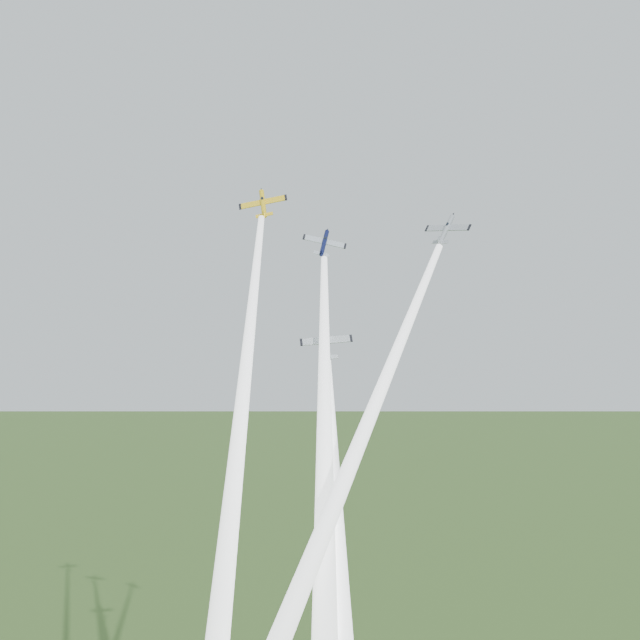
{
  "coord_description": "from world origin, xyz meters",
  "views": [
    {
      "loc": [
        34.36,
        -110.71,
        89.27
      ],
      "look_at": [
        0.0,
        -6.0,
        92.0
      ],
      "focal_mm": 45.0,
      "sensor_mm": 36.0,
      "label": 1
    }
  ],
  "objects_px": {
    "plane_navy": "(324,243)",
    "plane_silver_low": "(327,342)",
    "plane_yellow": "(263,204)",
    "plane_silver_right": "(446,229)"
  },
  "relations": [
    {
      "from": "plane_navy",
      "to": "plane_silver_right",
      "type": "distance_m",
      "value": 19.58
    },
    {
      "from": "plane_navy",
      "to": "plane_silver_right",
      "type": "height_order",
      "value": "plane_silver_right"
    },
    {
      "from": "plane_yellow",
      "to": "plane_silver_low",
      "type": "relative_size",
      "value": 1.05
    },
    {
      "from": "plane_yellow",
      "to": "plane_silver_low",
      "type": "height_order",
      "value": "plane_yellow"
    },
    {
      "from": "plane_navy",
      "to": "plane_silver_low",
      "type": "bearing_deg",
      "value": -88.14
    },
    {
      "from": "plane_silver_low",
      "to": "plane_silver_right",
      "type": "bearing_deg",
      "value": -5.31
    },
    {
      "from": "plane_silver_right",
      "to": "plane_silver_low",
      "type": "distance_m",
      "value": 22.57
    },
    {
      "from": "plane_navy",
      "to": "plane_silver_low",
      "type": "height_order",
      "value": "plane_navy"
    },
    {
      "from": "plane_yellow",
      "to": "plane_silver_right",
      "type": "xyz_separation_m",
      "value": [
        29.29,
        -5.35,
        -6.0
      ]
    },
    {
      "from": "plane_silver_right",
      "to": "plane_yellow",
      "type": "bearing_deg",
      "value": -172.68
    }
  ]
}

